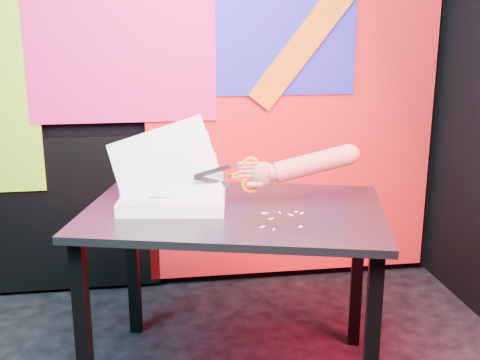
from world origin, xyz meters
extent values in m
cube|color=black|center=(0.00, 1.50, 1.35)|extent=(3.00, 0.01, 2.70)
cube|color=black|center=(0.00, -1.50, 1.35)|extent=(3.00, 0.01, 2.70)
cube|color=red|center=(0.65, 1.47, 0.85)|extent=(1.60, 0.02, 1.60)
cube|color=#2721BD|center=(0.55, 1.46, 1.45)|extent=(0.85, 0.02, 0.75)
cube|color=#E01868|center=(-0.25, 1.45, 1.35)|extent=(0.95, 0.02, 0.80)
cube|color=orange|center=(0.85, 1.44, 1.55)|extent=(0.91, 0.02, 1.11)
cube|color=black|center=(-0.75, 1.47, 0.45)|extent=(1.30, 0.02, 0.85)
cube|color=black|center=(-0.40, 0.35, 0.36)|extent=(0.06, 0.06, 0.72)
cube|color=black|center=(-0.23, 0.99, 0.36)|extent=(0.06, 0.06, 0.72)
cube|color=black|center=(0.61, 0.08, 0.36)|extent=(0.06, 0.06, 0.72)
cube|color=black|center=(0.78, 0.72, 0.36)|extent=(0.06, 0.06, 0.72)
cube|color=#29292D|center=(0.19, 0.53, 0.73)|extent=(1.32, 1.05, 0.03)
cube|color=beige|center=(-0.04, 0.59, 0.77)|extent=(0.45, 0.36, 0.05)
cube|color=white|center=(-0.04, 0.59, 0.80)|extent=(0.45, 0.36, 0.00)
cube|color=white|center=(-0.04, 0.59, 0.80)|extent=(0.43, 0.34, 0.12)
cube|color=white|center=(-0.05, 0.61, 0.83)|extent=(0.39, 0.30, 0.22)
cube|color=white|center=(-0.06, 0.62, 0.87)|extent=(0.43, 0.23, 0.30)
cube|color=white|center=(-0.07, 0.64, 0.92)|extent=(0.46, 0.16, 0.36)
cylinder|color=black|center=(-0.25, 0.48, 0.80)|extent=(0.01, 0.01, 0.00)
cylinder|color=black|center=(-0.22, 0.48, 0.80)|extent=(0.01, 0.01, 0.00)
cylinder|color=black|center=(-0.19, 0.48, 0.80)|extent=(0.01, 0.01, 0.00)
cylinder|color=black|center=(-0.16, 0.47, 0.80)|extent=(0.01, 0.01, 0.00)
cylinder|color=black|center=(-0.14, 0.47, 0.80)|extent=(0.01, 0.01, 0.00)
cylinder|color=black|center=(-0.11, 0.46, 0.80)|extent=(0.01, 0.01, 0.00)
cylinder|color=black|center=(-0.08, 0.46, 0.80)|extent=(0.01, 0.01, 0.00)
cylinder|color=black|center=(-0.05, 0.45, 0.80)|extent=(0.01, 0.01, 0.00)
cylinder|color=black|center=(-0.02, 0.45, 0.80)|extent=(0.01, 0.01, 0.00)
cylinder|color=black|center=(0.01, 0.45, 0.80)|extent=(0.01, 0.01, 0.00)
cylinder|color=black|center=(0.03, 0.44, 0.80)|extent=(0.01, 0.01, 0.00)
cylinder|color=black|center=(0.06, 0.44, 0.80)|extent=(0.01, 0.01, 0.00)
cylinder|color=black|center=(0.09, 0.43, 0.80)|extent=(0.01, 0.01, 0.00)
cylinder|color=black|center=(0.12, 0.43, 0.80)|extent=(0.01, 0.01, 0.00)
cylinder|color=black|center=(-0.21, 0.76, 0.80)|extent=(0.01, 0.01, 0.00)
cylinder|color=black|center=(-0.18, 0.75, 0.80)|extent=(0.01, 0.01, 0.00)
cylinder|color=black|center=(-0.15, 0.75, 0.80)|extent=(0.01, 0.01, 0.00)
cylinder|color=black|center=(-0.12, 0.75, 0.80)|extent=(0.01, 0.01, 0.00)
cylinder|color=black|center=(-0.09, 0.74, 0.80)|extent=(0.01, 0.01, 0.00)
cylinder|color=black|center=(-0.07, 0.74, 0.80)|extent=(0.01, 0.01, 0.00)
cylinder|color=black|center=(-0.04, 0.73, 0.80)|extent=(0.01, 0.01, 0.00)
cylinder|color=black|center=(-0.01, 0.73, 0.80)|extent=(0.01, 0.01, 0.00)
cylinder|color=black|center=(0.02, 0.72, 0.80)|extent=(0.01, 0.01, 0.00)
cylinder|color=black|center=(0.05, 0.72, 0.80)|extent=(0.01, 0.01, 0.00)
cylinder|color=black|center=(0.08, 0.72, 0.80)|extent=(0.01, 0.01, 0.00)
cylinder|color=black|center=(0.10, 0.71, 0.80)|extent=(0.01, 0.01, 0.00)
cylinder|color=black|center=(0.13, 0.71, 0.80)|extent=(0.01, 0.01, 0.00)
cylinder|color=black|center=(0.16, 0.70, 0.80)|extent=(0.01, 0.01, 0.00)
cube|color=black|center=(-0.13, 0.66, 0.80)|extent=(0.08, 0.02, 0.00)
cube|color=black|center=(-0.02, 0.62, 0.80)|extent=(0.05, 0.02, 0.00)
cube|color=black|center=(-0.09, 0.56, 0.80)|extent=(0.10, 0.03, 0.00)
cube|color=white|center=(0.11, 0.55, 0.90)|extent=(0.14, 0.00, 0.06)
cube|color=white|center=(0.11, 0.55, 0.86)|extent=(0.14, 0.00, 0.06)
cylinder|color=white|center=(0.18, 0.55, 0.88)|extent=(0.02, 0.01, 0.02)
cube|color=#FF5D00|center=(0.20, 0.55, 0.87)|extent=(0.05, 0.01, 0.02)
cube|color=#FF5D00|center=(0.20, 0.55, 0.89)|extent=(0.05, 0.01, 0.02)
torus|color=#FF5D00|center=(0.26, 0.55, 0.92)|extent=(0.08, 0.02, 0.08)
torus|color=#FF5D00|center=(0.26, 0.55, 0.84)|extent=(0.08, 0.02, 0.08)
ellipsoid|color=#B86D5D|center=(0.31, 0.55, 0.88)|extent=(0.10, 0.06, 0.10)
cylinder|color=#B86D5D|center=(0.26, 0.55, 0.88)|extent=(0.08, 0.02, 0.02)
cylinder|color=#B86D5D|center=(0.26, 0.55, 0.89)|extent=(0.07, 0.02, 0.02)
cylinder|color=#B86D5D|center=(0.26, 0.55, 0.91)|extent=(0.06, 0.02, 0.02)
cylinder|color=#B86D5D|center=(0.26, 0.55, 0.92)|extent=(0.06, 0.02, 0.02)
cylinder|color=#B86D5D|center=(0.28, 0.54, 0.84)|extent=(0.07, 0.04, 0.03)
cylinder|color=#B86D5D|center=(0.36, 0.55, 0.88)|extent=(0.06, 0.07, 0.07)
cylinder|color=#B86D5D|center=(0.51, 0.55, 0.92)|extent=(0.32, 0.09, 0.15)
sphere|color=#B86D5D|center=(0.66, 0.55, 0.95)|extent=(0.08, 0.08, 0.08)
cube|color=silver|center=(0.44, 0.43, 0.75)|extent=(0.02, 0.02, 0.00)
cube|color=silver|center=(0.36, 0.45, 0.75)|extent=(0.01, 0.02, 0.00)
cube|color=silver|center=(0.30, 0.45, 0.75)|extent=(0.03, 0.02, 0.00)
cube|color=silver|center=(0.40, 0.28, 0.75)|extent=(0.02, 0.02, 0.00)
cube|color=silver|center=(0.42, 0.45, 0.75)|extent=(0.01, 0.01, 0.00)
cube|color=silver|center=(0.26, 0.30, 0.75)|extent=(0.02, 0.01, 0.00)
cube|color=silver|center=(0.39, 0.42, 0.75)|extent=(0.02, 0.03, 0.00)
cube|color=silver|center=(0.30, 0.27, 0.75)|extent=(0.01, 0.01, 0.00)
cube|color=silver|center=(0.31, 0.39, 0.75)|extent=(0.02, 0.02, 0.00)
cube|color=silver|center=(0.30, 0.46, 0.75)|extent=(0.02, 0.02, 0.00)
camera|label=1|loc=(-0.12, -1.70, 1.48)|focal=45.00mm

